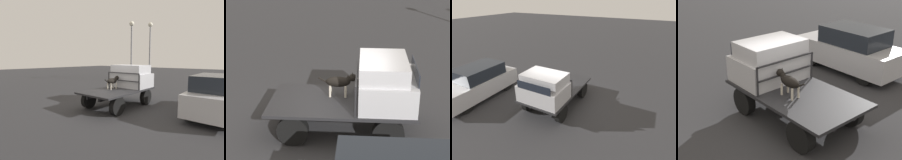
{
  "view_description": "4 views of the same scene",
  "coord_description": "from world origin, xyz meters",
  "views": [
    {
      "loc": [
        -6.8,
        -5.38,
        2.37
      ],
      "look_at": [
        -0.14,
        0.3,
        1.32
      ],
      "focal_mm": 28.0,
      "sensor_mm": 36.0,
      "label": 1
    },
    {
      "loc": [
        0.53,
        -9.07,
        5.12
      ],
      "look_at": [
        -0.14,
        0.3,
        1.32
      ],
      "focal_mm": 60.0,
      "sensor_mm": 36.0,
      "label": 2
    },
    {
      "loc": [
        6.62,
        3.95,
        5.05
      ],
      "look_at": [
        -0.14,
        0.3,
        1.32
      ],
      "focal_mm": 28.0,
      "sensor_mm": 36.0,
      "label": 3
    },
    {
      "loc": [
        -5.71,
        5.08,
        4.51
      ],
      "look_at": [
        -0.14,
        0.3,
        1.32
      ],
      "focal_mm": 50.0,
      "sensor_mm": 36.0,
      "label": 4
    }
  ],
  "objects": [
    {
      "name": "ground_plane",
      "position": [
        0.0,
        0.0,
        0.0
      ],
      "size": [
        80.0,
        80.0,
        0.0
      ],
      "primitive_type": "plane",
      "color": "#2D2D30"
    },
    {
      "name": "flatbed_truck",
      "position": [
        0.0,
        0.0,
        0.62
      ],
      "size": [
        3.86,
        2.1,
        0.86
      ],
      "color": "black",
      "rests_on": "ground"
    },
    {
      "name": "truck_cab",
      "position": [
        1.13,
        0.0,
        1.43
      ],
      "size": [
        1.44,
        1.98,
        1.2
      ],
      "color": "#B7B7BC",
      "rests_on": "flatbed_truck"
    },
    {
      "name": "truck_headboard",
      "position": [
        0.37,
        0.0,
        1.41
      ],
      "size": [
        0.04,
        1.98,
        0.82
      ],
      "color": "#232326",
      "rests_on": "flatbed_truck"
    },
    {
      "name": "dog",
      "position": [
        -0.06,
        0.3,
        1.28
      ],
      "size": [
        1.09,
        0.29,
        0.68
      ],
      "rotation": [
        0.0,
        0.0,
        0.13
      ],
      "color": "beige",
      "rests_on": "flatbed_truck"
    },
    {
      "name": "parked_sedan",
      "position": [
        1.43,
        -4.07,
        0.86
      ],
      "size": [
        4.19,
        1.7,
        1.73
      ],
      "rotation": [
        0.0,
        0.0,
        0.05
      ],
      "color": "black",
      "rests_on": "ground"
    }
  ]
}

